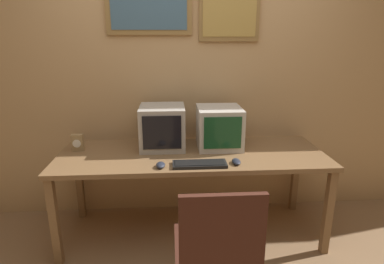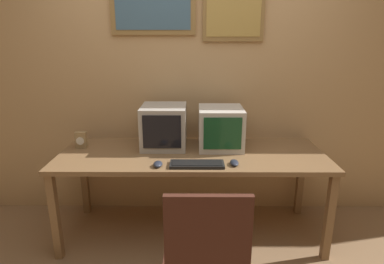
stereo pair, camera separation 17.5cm
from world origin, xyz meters
TOP-DOWN VIEW (x-y plane):
  - wall_back at (-0.00, 1.28)m, footprint 8.00×0.08m
  - desk at (0.00, 0.81)m, footprint 2.12×0.77m
  - monitor_left at (-0.24, 0.98)m, footprint 0.37×0.39m
  - monitor_right at (0.24, 0.96)m, footprint 0.36×0.39m
  - keyboard_main at (0.04, 0.54)m, footprint 0.39×0.14m
  - mouse_near_keyboard at (0.31, 0.56)m, footprint 0.06×0.11m
  - mouse_far_corner at (-0.24, 0.53)m, footprint 0.07×0.10m
  - desk_clock at (-0.93, 0.93)m, footprint 0.09×0.06m
  - office_chair at (0.09, -0.06)m, footprint 0.50×0.50m

SIDE VIEW (x-z plane):
  - office_chair at x=0.09m, z-range -0.07..0.82m
  - desk at x=0.00m, z-range 0.30..1.03m
  - keyboard_main at x=0.04m, z-range 0.73..0.76m
  - mouse_near_keyboard at x=0.31m, z-range 0.73..0.77m
  - mouse_far_corner at x=-0.24m, z-range 0.73..0.77m
  - desk_clock at x=-0.93m, z-range 0.73..0.87m
  - monitor_right at x=0.24m, z-range 0.73..1.07m
  - monitor_left at x=-0.24m, z-range 0.73..1.08m
  - wall_back at x=0.00m, z-range 0.01..2.61m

